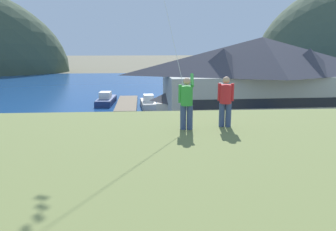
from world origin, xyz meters
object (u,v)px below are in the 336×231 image
Objects in this scene: storage_shed_near_lot at (13,154)px; parked_car_mid_row_center at (147,192)px; parked_car_front_row_silver at (267,186)px; person_companion at (226,100)px; parked_car_front_row_red at (169,154)px; moored_boat_wharfside at (106,100)px; parked_car_back_row_left at (295,155)px; storage_shed_waterside at (176,105)px; person_kite_flyer at (187,101)px; harbor_lodge at (261,79)px; parking_light_pole at (221,112)px; wharf_dock at (127,105)px; moored_boat_outer_mooring at (148,103)px.

storage_shed_near_lot is 1.52× the size of parked_car_mid_row_center.
person_companion is at bearing -120.22° from parked_car_front_row_silver.
parked_car_front_row_red is 17.03m from person_companion.
parked_car_back_row_left is at bearing -59.89° from moored_boat_wharfside.
person_companion is at bearing -71.96° from parked_car_mid_row_center.
person_kite_flyer is at bearing -94.98° from storage_shed_waterside.
harbor_lodge is 3.94× the size of storage_shed_near_lot.
person_kite_flyer reaches higher than parked_car_mid_row_center.
parked_car_front_row_red is at bearing 75.05° from parked_car_mid_row_center.
parking_light_pole is (2.94, -12.27, 1.46)m from storage_shed_waterside.
parked_car_front_row_silver is 12.94m from person_kite_flyer.
person_kite_flyer is (-0.62, -15.80, 7.01)m from parked_car_front_row_red.
person_companion is at bearing -82.96° from wharf_dock.
harbor_lodge is 26.80m from parked_car_mid_row_center.
person_companion is (1.39, 0.29, -0.02)m from person_kite_flyer.
parked_car_mid_row_center is at bearing -91.18° from moored_boat_outer_mooring.
moored_boat_wharfside is (-20.90, 16.30, -5.03)m from harbor_lodge.
parked_car_back_row_left is (8.17, -16.73, -1.29)m from storage_shed_waterside.
moored_boat_wharfside is 48.03m from person_companion.
parking_light_pole is (6.99, 10.74, 2.75)m from parked_car_mid_row_center.
moored_boat_wharfside is 8.03m from moored_boat_outer_mooring.
storage_shed_near_lot is at bearing -123.62° from storage_shed_waterside.
moored_boat_wharfside is at bearing 143.40° from wharf_dock.
wharf_dock is 3.56× the size of parked_car_front_row_red.
storage_shed_near_lot is 23.65m from storage_shed_waterside.
parking_light_pole is (5.06, 3.50, 2.75)m from parked_car_front_row_red.
parked_car_back_row_left is at bearing 27.18° from parked_car_mid_row_center.
harbor_lodge is at bearing 72.48° from parked_car_front_row_silver.
person_companion reaches higher than storage_shed_near_lot.
parked_car_mid_row_center is (-7.67, -0.27, 0.00)m from parked_car_front_row_silver.
harbor_lodge is 11.06m from storage_shed_waterside.
parked_car_front_row_red reaches higher than wharf_dock.
person_companion is (2.69, -8.27, 6.99)m from parked_car_mid_row_center.
moored_boat_wharfside is 4.66× the size of person_companion.
storage_shed_near_lot is at bearing -101.05° from wharf_dock.
person_companion is at bearing -92.50° from storage_shed_waterside.
moored_boat_outer_mooring is 1.66× the size of parked_car_front_row_red.
person_companion reaches higher than parking_light_pole.
parked_car_back_row_left is (4.56, 6.01, 0.00)m from parked_car_front_row_silver.
harbor_lodge reaches higher than parking_light_pole.
person_companion reaches higher than moored_boat_outer_mooring.
parked_car_front_row_silver and parked_car_back_row_left have the same top height.
storage_shed_waterside is 12.70m from parking_light_pole.
person_kite_flyer is (7.67, -46.88, 7.35)m from moored_boat_wharfside.
moored_boat_wharfside is (-3.64, 2.70, 0.37)m from wharf_dock.
person_companion reaches higher than parked_car_front_row_silver.
storage_shed_near_lot is 11.75m from parked_car_front_row_red.
storage_shed_near_lot reaches higher than storage_shed_waterside.
storage_shed_near_lot is 3.46× the size of person_kite_flyer.
parking_light_pole is 19.95m from person_companion.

